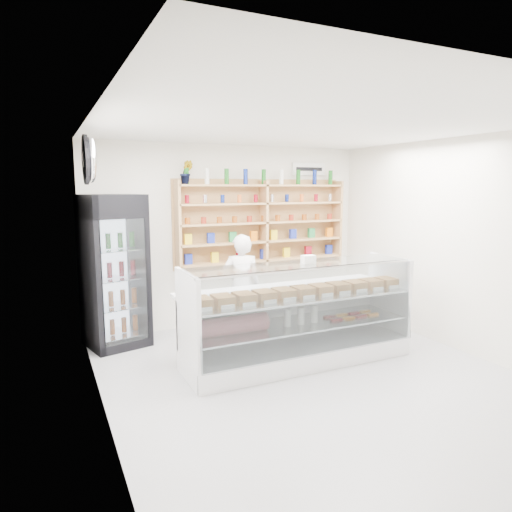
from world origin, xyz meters
TOP-DOWN VIEW (x-y plane):
  - room at (0.00, 0.00)m, footprint 5.00×5.00m
  - display_counter at (0.09, 0.55)m, footprint 2.87×0.86m
  - shop_worker at (-0.18, 1.68)m, footprint 0.64×0.52m
  - drinks_cooler at (-1.85, 2.14)m, footprint 0.89×0.87m
  - wall_shelving at (0.50, 2.34)m, footprint 2.84×0.28m
  - potted_plant at (-0.75, 2.34)m, footprint 0.23×0.20m
  - security_mirror at (-2.17, 1.20)m, footprint 0.15×0.50m
  - wall_sign at (1.40, 2.47)m, footprint 0.62×0.03m

SIDE VIEW (x-z plane):
  - display_counter at x=0.09m, z-range -0.28..0.97m
  - shop_worker at x=-0.18m, z-range 0.00..1.50m
  - drinks_cooler at x=-1.85m, z-range 0.00..2.06m
  - room at x=0.00m, z-range -1.10..3.90m
  - wall_shelving at x=0.50m, z-range 0.93..2.26m
  - potted_plant at x=-0.75m, z-range 2.20..2.54m
  - security_mirror at x=-2.17m, z-range 2.20..2.70m
  - wall_sign at x=1.40m, z-range 2.35..2.55m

